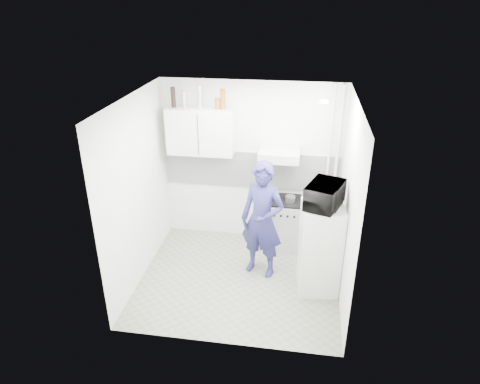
# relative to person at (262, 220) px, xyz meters

# --- Properties ---
(floor) EXTENTS (2.80, 2.80, 0.00)m
(floor) POSITION_rel_person_xyz_m (-0.29, -0.24, -0.86)
(floor) COLOR gray
(floor) RESTS_ON ground
(ceiling) EXTENTS (2.80, 2.80, 0.00)m
(ceiling) POSITION_rel_person_xyz_m (-0.29, -0.24, 1.74)
(ceiling) COLOR white
(ceiling) RESTS_ON wall_back
(wall_back) EXTENTS (2.80, 0.00, 2.80)m
(wall_back) POSITION_rel_person_xyz_m (-0.29, 1.01, 0.44)
(wall_back) COLOR white
(wall_back) RESTS_ON floor
(wall_left) EXTENTS (0.00, 2.60, 2.60)m
(wall_left) POSITION_rel_person_xyz_m (-1.69, -0.24, 0.44)
(wall_left) COLOR white
(wall_left) RESTS_ON floor
(wall_right) EXTENTS (0.00, 2.60, 2.60)m
(wall_right) POSITION_rel_person_xyz_m (1.11, -0.24, 0.44)
(wall_right) COLOR white
(wall_right) RESTS_ON floor
(person) EXTENTS (0.73, 0.59, 1.72)m
(person) POSITION_rel_person_xyz_m (0.00, 0.00, 0.00)
(person) COLOR navy
(person) RESTS_ON floor
(stove) EXTENTS (0.50, 0.50, 0.80)m
(stove) POSITION_rel_person_xyz_m (0.29, 0.76, -0.46)
(stove) COLOR beige
(stove) RESTS_ON floor
(fridge) EXTENTS (0.59, 0.59, 1.28)m
(fridge) POSITION_rel_person_xyz_m (0.81, -0.26, -0.22)
(fridge) COLOR silver
(fridge) RESTS_ON floor
(stove_top) EXTENTS (0.48, 0.48, 0.03)m
(stove_top) POSITION_rel_person_xyz_m (0.29, 0.76, -0.04)
(stove_top) COLOR black
(stove_top) RESTS_ON stove
(saucepan) EXTENTS (0.16, 0.16, 0.09)m
(saucepan) POSITION_rel_person_xyz_m (0.36, 0.71, 0.01)
(saucepan) COLOR silver
(saucepan) RESTS_ON stove_top
(microwave) EXTENTS (0.66, 0.55, 0.31)m
(microwave) POSITION_rel_person_xyz_m (0.81, -0.26, 0.57)
(microwave) COLOR black
(microwave) RESTS_ON fridge
(bottle_a) EXTENTS (0.07, 0.07, 0.29)m
(bottle_a) POSITION_rel_person_xyz_m (-1.44, 0.83, 1.49)
(bottle_a) COLOR black
(bottle_a) RESTS_ON upper_cabinet
(bottle_b) EXTENTS (0.06, 0.06, 0.25)m
(bottle_b) POSITION_rel_person_xyz_m (-1.27, 0.83, 1.46)
(bottle_b) COLOR silver
(bottle_b) RESTS_ON upper_cabinet
(bottle_d) EXTENTS (0.08, 0.08, 0.34)m
(bottle_d) POSITION_rel_person_xyz_m (-1.04, 0.83, 1.51)
(bottle_d) COLOR silver
(bottle_d) RESTS_ON upper_cabinet
(canister_b) EXTENTS (0.08, 0.08, 0.16)m
(canister_b) POSITION_rel_person_xyz_m (-0.77, 0.83, 1.42)
(canister_b) COLOR brown
(canister_b) RESTS_ON upper_cabinet
(bottle_e) EXTENTS (0.07, 0.07, 0.29)m
(bottle_e) POSITION_rel_person_xyz_m (-0.69, 0.83, 1.48)
(bottle_e) COLOR brown
(bottle_e) RESTS_ON upper_cabinet
(upper_cabinet) EXTENTS (1.00, 0.35, 0.70)m
(upper_cabinet) POSITION_rel_person_xyz_m (-1.04, 0.83, 0.99)
(upper_cabinet) COLOR silver
(upper_cabinet) RESTS_ON wall_back
(range_hood) EXTENTS (0.60, 0.50, 0.14)m
(range_hood) POSITION_rel_person_xyz_m (0.16, 0.76, 0.71)
(range_hood) COLOR beige
(range_hood) RESTS_ON wall_back
(backsplash) EXTENTS (2.74, 0.03, 0.60)m
(backsplash) POSITION_rel_person_xyz_m (-0.29, 0.99, 0.34)
(backsplash) COLOR white
(backsplash) RESTS_ON wall_back
(pipe_a) EXTENTS (0.05, 0.05, 2.60)m
(pipe_a) POSITION_rel_person_xyz_m (1.01, 0.93, 0.44)
(pipe_a) COLOR beige
(pipe_a) RESTS_ON floor
(pipe_b) EXTENTS (0.04, 0.04, 2.60)m
(pipe_b) POSITION_rel_person_xyz_m (0.89, 0.93, 0.44)
(pipe_b) COLOR beige
(pipe_b) RESTS_ON floor
(ceiling_spot_fixture) EXTENTS (0.10, 0.10, 0.02)m
(ceiling_spot_fixture) POSITION_rel_person_xyz_m (0.71, -0.04, 1.71)
(ceiling_spot_fixture) COLOR white
(ceiling_spot_fixture) RESTS_ON ceiling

